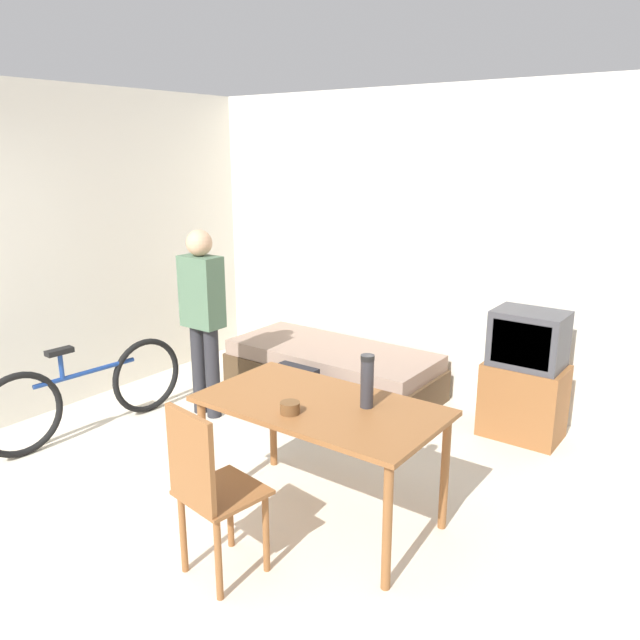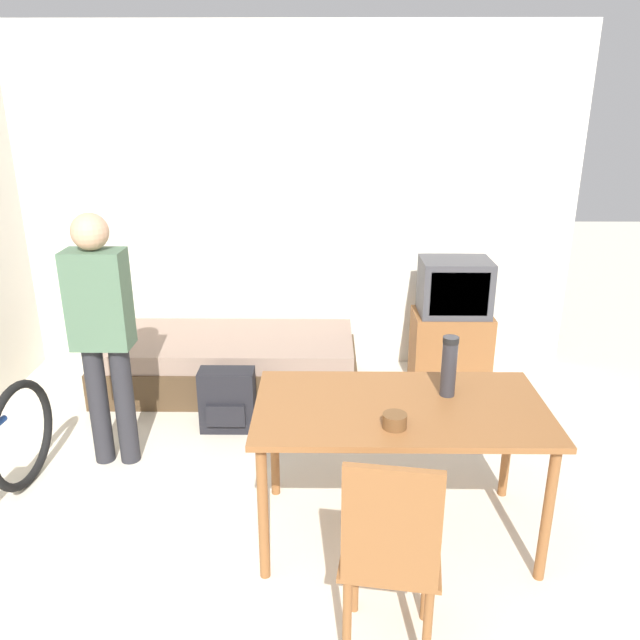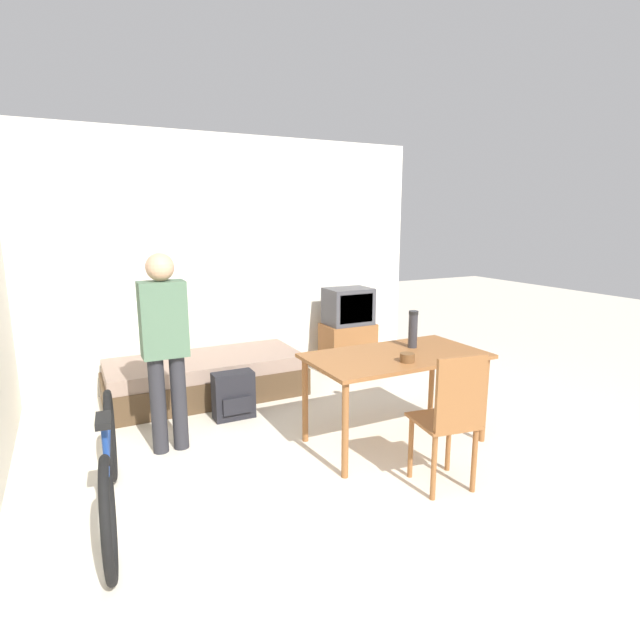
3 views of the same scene
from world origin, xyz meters
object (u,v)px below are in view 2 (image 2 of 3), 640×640
(thermos_flask, at_px, (449,364))
(daybed, at_px, (229,362))
(dining_table, at_px, (400,420))
(backpack, at_px, (227,401))
(person_standing, at_px, (102,326))
(mate_bowl, at_px, (395,421))
(wooden_chair, at_px, (391,552))
(tv, at_px, (452,325))

(thermos_flask, bearing_deg, daybed, 130.32)
(dining_table, bearing_deg, backpack, 134.19)
(dining_table, relative_size, person_standing, 0.91)
(mate_bowl, bearing_deg, thermos_flask, 47.92)
(daybed, distance_m, thermos_flask, 2.23)
(wooden_chair, distance_m, person_standing, 2.18)
(thermos_flask, bearing_deg, person_standing, 163.80)
(dining_table, height_order, mate_bowl, mate_bowl)
(backpack, bearing_deg, thermos_flask, -36.62)
(mate_bowl, bearing_deg, daybed, 118.85)
(tv, distance_m, backpack, 1.84)
(dining_table, bearing_deg, daybed, 123.06)
(wooden_chair, relative_size, backpack, 2.21)
(tv, xyz_separation_m, dining_table, (-0.61, -1.83, 0.18))
(thermos_flask, bearing_deg, wooden_chair, -111.76)
(wooden_chair, relative_size, thermos_flask, 3.09)
(wooden_chair, xyz_separation_m, backpack, (-0.92, 1.87, -0.33))
(daybed, xyz_separation_m, wooden_chair, (1.01, -2.53, 0.33))
(thermos_flask, distance_m, mate_bowl, 0.47)
(tv, relative_size, backpack, 2.31)
(tv, relative_size, dining_table, 0.71)
(daybed, height_order, tv, tv)
(tv, height_order, backpack, tv)
(daybed, distance_m, person_standing, 1.38)
(daybed, relative_size, thermos_flask, 6.30)
(wooden_chair, bearing_deg, backpack, 116.19)
(tv, distance_m, dining_table, 1.94)
(dining_table, height_order, wooden_chair, wooden_chair)
(daybed, distance_m, wooden_chair, 2.74)
(mate_bowl, bearing_deg, backpack, 127.46)
(wooden_chair, bearing_deg, dining_table, 81.57)
(person_standing, height_order, thermos_flask, person_standing)
(tv, bearing_deg, thermos_flask, -102.08)
(wooden_chair, bearing_deg, daybed, 111.70)
(wooden_chair, height_order, backpack, wooden_chair)
(daybed, xyz_separation_m, tv, (1.74, 0.10, 0.28))
(mate_bowl, relative_size, backpack, 0.26)
(daybed, xyz_separation_m, backpack, (0.09, -0.66, 0.01))
(wooden_chair, xyz_separation_m, person_standing, (-1.56, 1.47, 0.36))
(daybed, bearing_deg, person_standing, -117.69)
(tv, distance_m, thermos_flask, 1.81)
(person_standing, relative_size, mate_bowl, 14.00)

